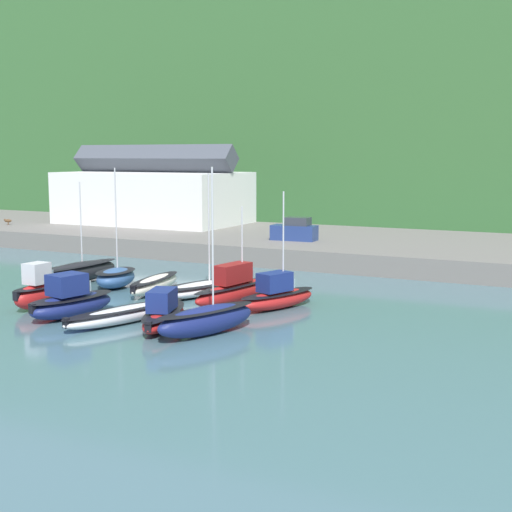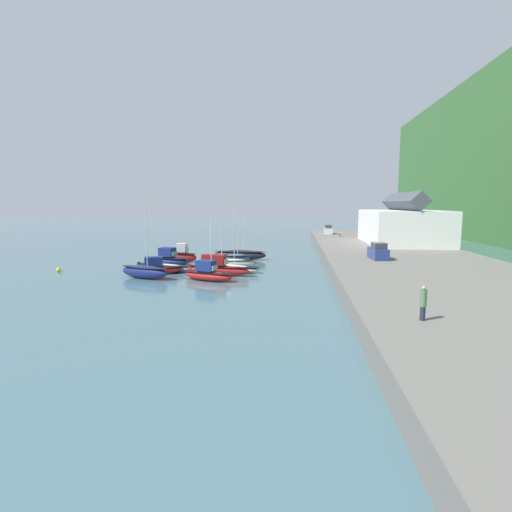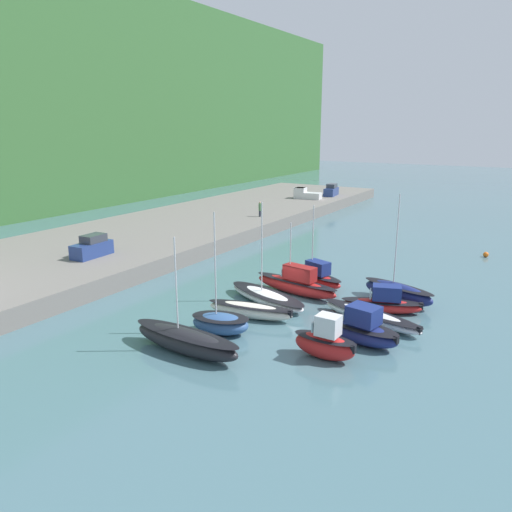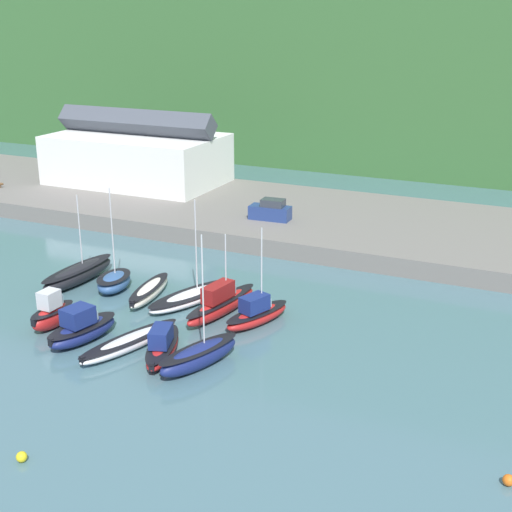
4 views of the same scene
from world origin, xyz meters
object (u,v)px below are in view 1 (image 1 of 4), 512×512
Objects in this scene: moored_boat_2 at (155,284)px; moored_boat_9 at (163,314)px; moored_boat_1 at (116,277)px; moored_boat_6 at (39,291)px; moored_boat_0 at (77,272)px; moored_boat_4 at (236,288)px; parked_car_2 at (295,230)px; moored_boat_3 at (203,288)px; dog_on_quay at (8,221)px; moored_boat_8 at (126,314)px; moored_boat_5 at (277,295)px; moored_boat_10 at (206,319)px; moored_boat_7 at (71,301)px.

moored_boat_9 reaches higher than moored_boat_2.
moored_boat_6 is at bearing -101.15° from moored_boat_1.
moored_boat_2 is (7.34, -0.37, -0.23)m from moored_boat_0.
moored_boat_0 is at bearing 129.17° from moored_boat_9.
moored_boat_4 is 1.99× the size of parked_car_2.
moored_boat_4 is at bearing -0.22° from moored_boat_3.
moored_boat_1 reaches higher than dog_on_quay.
moored_boat_0 is 14.07m from moored_boat_8.
parked_car_2 is 35.23m from dog_on_quay.
dog_on_quay is at bearing 160.10° from moored_boat_8.
moored_boat_8 is at bearing 179.94° from parked_car_2.
moored_boat_8 is 1.32× the size of moored_boat_9.
moored_boat_3 is at bearing -173.71° from moored_boat_5.
moored_boat_2 is 1.69× the size of moored_boat_6.
moored_boat_5 is at bearing -1.34° from moored_boat_0.
moored_boat_9 is at bearing -53.12° from moored_boat_1.
moored_boat_8 is (3.75, -8.27, -0.11)m from moored_boat_2.
moored_boat_10 is at bearing -168.98° from parked_car_2.
parked_car_2 is at bearing 80.30° from moored_boat_6.
dog_on_quay is at bearing 175.32° from moored_boat_5.
moored_boat_4 is 7.83m from moored_boat_9.
moored_boat_0 is 1.39× the size of moored_boat_7.
moored_boat_5 reaches higher than moored_boat_7.
moored_boat_0 is at bearing 170.37° from moored_boat_10.
moored_boat_5 reaches higher than parked_car_2.
moored_boat_3 is 10.96m from moored_boat_10.
moored_boat_6 is (-10.21, -7.15, 0.13)m from moored_boat_4.
moored_boat_5 is (3.19, -0.40, -0.11)m from moored_boat_4.
moored_boat_7 is (-6.75, -8.19, 0.01)m from moored_boat_4.
moored_boat_3 reaches higher than moored_boat_8.
moored_boat_6 is at bearing -111.20° from moored_boat_3.
dog_on_quay is (-39.88, 19.08, 1.22)m from moored_boat_4.
moored_boat_7 reaches higher than moored_boat_2.
moored_boat_3 is 0.99× the size of moored_boat_10.
moored_boat_4 is at bearing -0.67° from moored_boat_0.
moored_boat_1 is 3.60m from moored_boat_2.
moored_boat_6 reaches higher than dog_on_quay.
moored_boat_5 is 7.77m from moored_boat_10.
moored_boat_2 is at bearing 101.44° from moored_boat_7.
moored_boat_3 is 9.97m from moored_boat_7.
moored_boat_3 reaches higher than parked_car_2.
parked_car_2 is at bearing 66.75° from moored_boat_0.
moored_boat_1 is 1.23× the size of moored_boat_2.
moored_boat_6 is at bearing 157.57° from moored_boat_9.
moored_boat_3 is 6.60m from moored_boat_5.
dog_on_quay reaches higher than moored_boat_2.
moored_boat_4 reaches higher than parked_car_2.
moored_boat_9 is (6.40, -8.33, 0.17)m from moored_boat_2.
moored_boat_0 is 17.37m from moored_boat_5.
parked_car_2 is (9.47, 19.30, 1.80)m from moored_boat_0.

